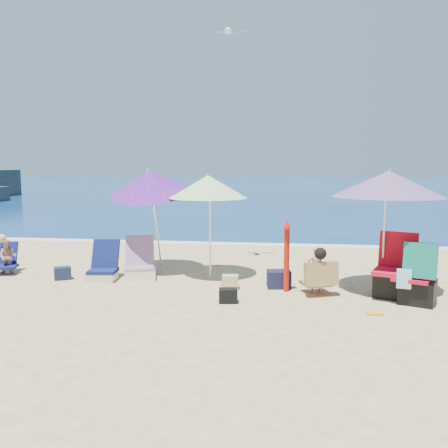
# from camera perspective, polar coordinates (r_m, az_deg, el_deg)

# --- Properties ---
(ground) EXTENTS (120.00, 120.00, 0.00)m
(ground) POSITION_cam_1_polar(r_m,az_deg,el_deg) (8.07, 1.19, -8.69)
(ground) COLOR #D8BC84
(ground) RESTS_ON ground
(sea) EXTENTS (120.00, 80.00, 0.12)m
(sea) POSITION_cam_1_polar(r_m,az_deg,el_deg) (52.77, 6.64, 4.59)
(sea) COLOR navy
(sea) RESTS_ON ground
(foam) EXTENTS (120.00, 0.50, 0.04)m
(foam) POSITION_cam_1_polar(r_m,az_deg,el_deg) (13.03, 3.68, -2.54)
(foam) COLOR white
(foam) RESTS_ON ground
(umbrella_turquoise) EXTENTS (2.17, 2.17, 2.14)m
(umbrella_turquoise) POSITION_cam_1_polar(r_m,az_deg,el_deg) (8.43, 19.27, 4.61)
(umbrella_turquoise) COLOR silver
(umbrella_turquoise) RESTS_ON ground
(umbrella_striped) EXTENTS (1.82, 1.82, 2.04)m
(umbrella_striped) POSITION_cam_1_polar(r_m,az_deg,el_deg) (9.14, -1.94, 4.53)
(umbrella_striped) COLOR white
(umbrella_striped) RESTS_ON ground
(umbrella_blue) EXTENTS (1.89, 1.95, 2.27)m
(umbrella_blue) POSITION_cam_1_polar(r_m,az_deg,el_deg) (9.69, -8.98, 5.03)
(umbrella_blue) COLOR white
(umbrella_blue) RESTS_ON ground
(furled_umbrella) EXTENTS (0.16, 0.21, 1.27)m
(furled_umbrella) POSITION_cam_1_polar(r_m,az_deg,el_deg) (8.25, 7.61, -3.41)
(furled_umbrella) COLOR #A9170C
(furled_umbrella) RESTS_ON ground
(chair_navy) EXTENTS (0.61, 0.71, 0.75)m
(chair_navy) POSITION_cam_1_polar(r_m,az_deg,el_deg) (9.42, -14.46, -5.36)
(chair_navy) COLOR #0D1A4A
(chair_navy) RESTS_ON ground
(chair_rainbow) EXTENTS (0.75, 0.84, 0.80)m
(chair_rainbow) POSITION_cam_1_polar(r_m,az_deg,el_deg) (9.43, -10.15, -5.15)
(chair_rainbow) COLOR #ED5C53
(chair_rainbow) RESTS_ON ground
(camp_chair_left) EXTENTS (0.85, 0.95, 1.09)m
(camp_chair_left) POSITION_cam_1_polar(r_m,az_deg,el_deg) (8.41, 19.96, -6.17)
(camp_chair_left) COLOR red
(camp_chair_left) RESTS_ON ground
(camp_chair_right) EXTENTS (0.79, 0.74, 1.01)m
(camp_chair_right) POSITION_cam_1_polar(r_m,az_deg,el_deg) (8.12, 22.35, -6.46)
(camp_chair_right) COLOR #B20C28
(camp_chair_right) RESTS_ON ground
(person_center) EXTENTS (0.66, 0.70, 0.84)m
(person_center) POSITION_cam_1_polar(r_m,az_deg,el_deg) (8.23, 11.31, -5.59)
(person_center) COLOR tan
(person_center) RESTS_ON ground
(person_left) EXTENTS (0.63, 0.69, 0.79)m
(person_left) POSITION_cam_1_polar(r_m,az_deg,el_deg) (10.55, -24.81, -3.57)
(person_left) COLOR #A87065
(person_left) RESTS_ON ground
(bag_navy_a) EXTENTS (0.38, 0.35, 0.24)m
(bag_navy_a) POSITION_cam_1_polar(r_m,az_deg,el_deg) (9.68, -18.99, -5.67)
(bag_navy_a) COLOR #181E36
(bag_navy_a) RESTS_ON ground
(bag_black_a) EXTENTS (0.30, 0.25, 0.19)m
(bag_black_a) POSITION_cam_1_polar(r_m,az_deg,el_deg) (9.71, -9.77, -5.49)
(bag_black_a) COLOR black
(bag_black_a) RESTS_ON ground
(bag_tan) EXTENTS (0.30, 0.23, 0.24)m
(bag_tan) POSITION_cam_1_polar(r_m,az_deg,el_deg) (8.48, 0.75, -7.04)
(bag_tan) COLOR tan
(bag_tan) RESTS_ON ground
(bag_navy_b) EXTENTS (0.46, 0.37, 0.31)m
(bag_navy_b) POSITION_cam_1_polar(r_m,az_deg,el_deg) (8.60, 6.66, -6.66)
(bag_navy_b) COLOR black
(bag_navy_b) RESTS_ON ground
(bag_black_b) EXTENTS (0.32, 0.25, 0.23)m
(bag_black_b) POSITION_cam_1_polar(r_m,az_deg,el_deg) (7.65, 0.50, -8.68)
(bag_black_b) COLOR black
(bag_black_b) RESTS_ON ground
(orange_item) EXTENTS (0.24, 0.12, 0.03)m
(orange_item) POSITION_cam_1_polar(r_m,az_deg,el_deg) (7.41, 17.80, -10.34)
(orange_item) COLOR orange
(orange_item) RESTS_ON ground
(seagull) EXTENTS (0.72, 0.47, 0.12)m
(seagull) POSITION_cam_1_polar(r_m,az_deg,el_deg) (10.62, 0.59, 22.35)
(seagull) COLOR white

